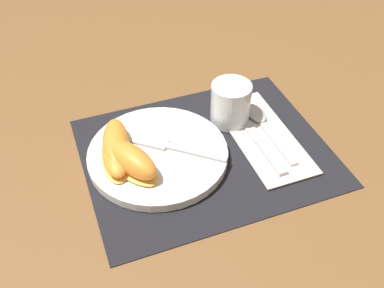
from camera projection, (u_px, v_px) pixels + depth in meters
name	position (u px, v px, depth m)	size (l,w,h in m)	color
ground_plane	(206.00, 153.00, 0.80)	(3.00, 3.00, 0.00)	brown
placemat	(206.00, 152.00, 0.80)	(0.43, 0.34, 0.00)	black
plate	(158.00, 154.00, 0.78)	(0.24, 0.24, 0.02)	white
juice_glass	(230.00, 106.00, 0.84)	(0.07, 0.07, 0.08)	silver
napkin	(262.00, 136.00, 0.83)	(0.10, 0.24, 0.00)	silver
knife	(256.00, 137.00, 0.82)	(0.02, 0.21, 0.01)	#BCBCC1
spoon	(261.00, 121.00, 0.85)	(0.03, 0.18, 0.01)	#BCBCC1
fork	(171.00, 146.00, 0.78)	(0.15, 0.13, 0.00)	#BCBCC1
citrus_wedge_0	(116.00, 145.00, 0.76)	(0.07, 0.13, 0.04)	#F7C656
citrus_wedge_1	(117.00, 153.00, 0.75)	(0.08, 0.13, 0.03)	#F7C656
citrus_wedge_2	(132.00, 161.00, 0.73)	(0.09, 0.12, 0.05)	#F7C656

